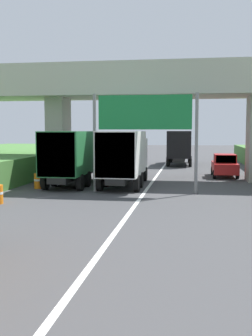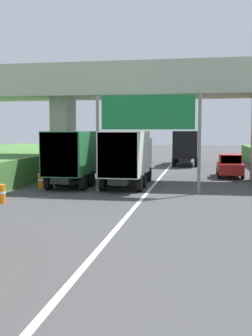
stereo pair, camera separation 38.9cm
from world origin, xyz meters
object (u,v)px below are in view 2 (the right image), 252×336
truck_white (128,155)px  truck_black (186,146)px  construction_barrel_5 (89,166)px  construction_barrel_4 (70,172)px  truck_green (77,155)px  construction_barrel_2 (0,194)px  overhead_highway_sign (148,119)px  car_red (230,166)px  construction_barrel_3 (43,181)px

truck_white → truck_black: bearing=79.9°
truck_white → construction_barrel_5: (-4.92, 8.90, -1.47)m
construction_barrel_4 → construction_barrel_5: size_ratio=1.00×
truck_green → construction_barrel_2: 7.46m
overhead_highway_sign → construction_barrel_5: (-6.46, 11.41, -3.65)m
truck_white → construction_barrel_2: bearing=-125.2°
truck_white → car_red: (6.65, 6.35, -1.08)m
truck_black → construction_barrel_4: size_ratio=8.11×
construction_barrel_2 → truck_white: bearing=54.8°
car_red → construction_barrel_2: (-11.67, -13.46, -0.40)m
truck_green → truck_white: same height
construction_barrel_5 → truck_black: bearing=45.3°
car_red → construction_barrel_5: bearing=167.6°
construction_barrel_3 → construction_barrel_4: bearing=90.2°
construction_barrel_4 → construction_barrel_5: 5.34m
truck_black → truck_green: bearing=-110.5°
construction_barrel_4 → overhead_highway_sign: bearing=-43.0°
car_red → construction_barrel_3: size_ratio=4.56×
truck_green → construction_barrel_5: size_ratio=8.11×
construction_barrel_4 → truck_white: bearing=-35.5°
truck_green → construction_barrel_3: (-1.64, -1.77, -1.47)m
car_red → truck_black: bearing=108.9°
construction_barrel_3 → truck_black: bearing=66.9°
car_red → overhead_highway_sign: bearing=-120.0°
truck_black → car_red: bearing=-71.1°
truck_black → construction_barrel_4: bearing=-120.9°
truck_black → construction_barrel_3: size_ratio=8.11×
truck_black → construction_barrel_5: truck_black is taller
overhead_highway_sign → construction_barrel_3: 7.49m
overhead_highway_sign → construction_barrel_3: (-6.50, 0.74, -3.65)m
construction_barrel_2 → truck_green: bearing=76.5°
overhead_highway_sign → construction_barrel_5: bearing=119.5°
truck_white → construction_barrel_3: (-4.96, -1.78, -1.47)m
construction_barrel_5 → construction_barrel_4: bearing=-90.6°
truck_black → truck_green: size_ratio=1.00×
truck_white → car_red: bearing=43.7°
truck_green → construction_barrel_5: bearing=100.2°
truck_green → construction_barrel_2: bearing=-103.5°
construction_barrel_2 → construction_barrel_3: bearing=89.4°
construction_barrel_4 → construction_barrel_2: bearing=-90.2°
overhead_highway_sign → construction_barrel_2: 8.80m
overhead_highway_sign → construction_barrel_2: (-6.56, -4.60, -3.65)m
construction_barrel_2 → truck_black: bearing=71.5°
truck_black → construction_barrel_4: 15.65m
truck_white → construction_barrel_3: size_ratio=8.11×
construction_barrel_4 → construction_barrel_5: same height
overhead_highway_sign → truck_green: overhead_highway_sign is taller
truck_white → construction_barrel_2: size_ratio=8.11×
overhead_highway_sign → construction_barrel_5: size_ratio=6.53×
construction_barrel_4 → truck_green: bearing=-64.9°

